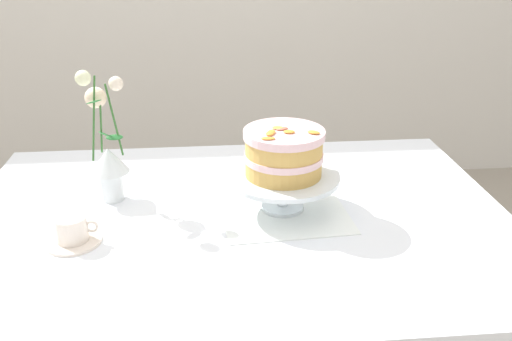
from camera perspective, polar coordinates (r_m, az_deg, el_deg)
The scene contains 6 objects.
dining_table at distance 1.47m, azimuth -1.73°, elevation -8.17°, with size 1.40×1.00×0.74m.
linen_napkin at distance 1.48m, azimuth 2.69°, elevation -3.89°, with size 0.32×0.32×0.00m, color white.
cake_stand at distance 1.44m, azimuth 2.75°, elevation -1.02°, with size 0.29×0.29×0.10m.
layer_cake at distance 1.41m, azimuth 2.81°, elevation 1.84°, with size 0.20×0.20×0.13m.
flower_vase at distance 1.53m, azimuth -14.80°, elevation 1.83°, with size 0.11×0.11×0.36m.
teacup at distance 1.39m, azimuth -18.06°, elevation -5.92°, with size 0.13×0.13×0.07m.
Camera 1 is at (-0.07, -1.28, 1.42)m, focal length 39.64 mm.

